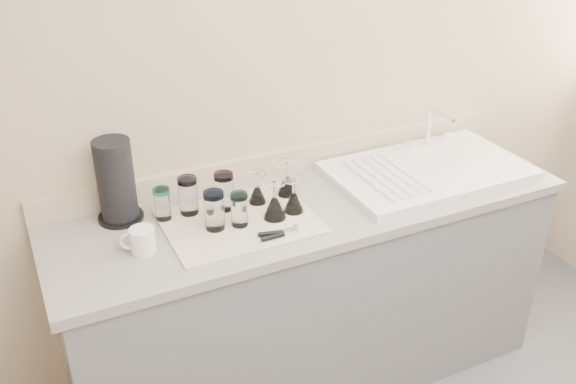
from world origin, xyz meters
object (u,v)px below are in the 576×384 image
sink_unit (428,170)px  white_mug (142,241)px  goblet_front_right (294,200)px  paper_towel_roll (116,182)px  goblet_back_right (287,183)px  tumbler_lavender (239,209)px  goblet_front_left (275,205)px  tumbler_blue (214,210)px  can_opener (279,234)px  tumbler_teal (162,204)px  tumbler_purple (224,191)px  goblet_back_left (257,192)px  tumbler_cyan (188,195)px

sink_unit → white_mug: bearing=-177.3°
goblet_front_right → paper_towel_roll: 0.66m
goblet_back_right → goblet_front_right: goblet_back_right is taller
tumbler_lavender → paper_towel_roll: bearing=147.1°
goblet_back_right → goblet_front_left: 0.19m
sink_unit → tumbler_blue: sink_unit is taller
tumbler_blue → goblet_front_right: bearing=-2.2°
sink_unit → can_opener: sink_unit is taller
tumbler_lavender → tumbler_blue: bearing=169.5°
tumbler_teal → tumbler_purple: (0.23, -0.03, 0.01)m
tumbler_blue → goblet_back_right: tumbler_blue is taller
tumbler_lavender → can_opener: 0.17m
goblet_front_right → can_opener: bearing=-132.5°
tumbler_blue → can_opener: tumbler_blue is taller
tumbler_teal → tumbler_blue: 0.21m
tumbler_blue → white_mug: tumbler_blue is taller
tumbler_purple → can_opener: tumbler_purple is taller
goblet_front_left → goblet_back_right: bearing=50.6°
goblet_back_left → paper_towel_roll: 0.53m
white_mug → paper_towel_roll: size_ratio=0.42×
sink_unit → tumbler_purple: size_ratio=5.52×
tumbler_purple → tumbler_blue: size_ratio=1.00×
goblet_front_left → tumbler_purple: bearing=134.9°
tumbler_teal → goblet_back_left: goblet_back_left is taller
tumbler_cyan → tumbler_purple: (0.13, -0.03, 0.00)m
tumbler_teal → tumbler_blue: bearing=-44.9°
tumbler_purple → goblet_front_left: bearing=-45.1°
sink_unit → goblet_back_left: size_ratio=6.52×
tumbler_blue → tumbler_lavender: (0.09, -0.02, -0.01)m
tumbler_purple → can_opener: (0.10, -0.27, -0.07)m
tumbler_blue → goblet_back_right: 0.37m
goblet_back_right → can_opener: 0.31m
goblet_front_right → paper_towel_roll: (-0.60, 0.24, 0.10)m
goblet_back_left → white_mug: goblet_back_left is taller
goblet_back_right → paper_towel_roll: paper_towel_roll is taller
tumbler_cyan → white_mug: 0.28m
tumbler_lavender → goblet_back_right: bearing=28.1°
tumbler_cyan → goblet_back_right: (0.39, -0.03, -0.03)m
can_opener → paper_towel_roll: 0.62m
tumbler_purple → white_mug: size_ratio=1.12×
goblet_back_right → goblet_front_right: 0.14m
sink_unit → goblet_front_right: size_ratio=5.92×
can_opener → paper_towel_roll: (-0.48, 0.38, 0.14)m
tumbler_blue → goblet_back_left: 0.24m
sink_unit → paper_towel_roll: (-1.26, 0.20, 0.14)m
goblet_back_right → tumbler_lavender: bearing=-151.9°
goblet_back_left → can_opener: size_ratio=0.87×
tumbler_teal → tumbler_lavender: tumbler_lavender is taller
tumbler_blue → goblet_back_right: bearing=19.2°
tumbler_blue → paper_towel_roll: (-0.29, 0.23, 0.07)m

